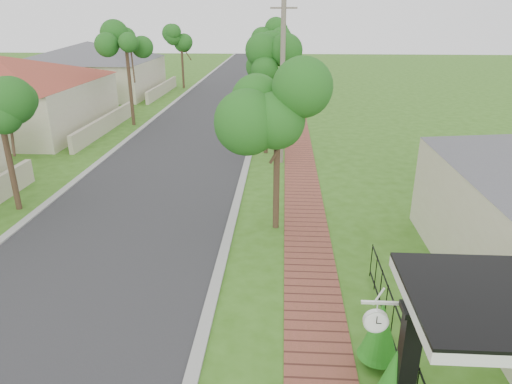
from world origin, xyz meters
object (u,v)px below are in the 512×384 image
(near_tree, at_px, (278,106))
(station_clock, at_px, (376,320))
(parked_car_red, at_px, (258,92))
(parked_car_white, at_px, (259,93))
(porch_post, at_px, (405,376))
(utility_pole, at_px, (282,84))

(near_tree, height_order, station_clock, near_tree)
(parked_car_red, bearing_deg, parked_car_white, 2.09)
(porch_post, distance_m, parked_car_red, 32.23)
(near_tree, bearing_deg, parked_car_red, 94.71)
(parked_car_white, bearing_deg, station_clock, -92.08)
(porch_post, height_order, near_tree, near_tree)
(porch_post, distance_m, utility_pole, 15.79)
(parked_car_white, height_order, near_tree, near_tree)
(utility_pole, bearing_deg, parked_car_red, 97.14)
(utility_pole, bearing_deg, near_tree, -90.77)
(near_tree, bearing_deg, parked_car_white, 94.40)
(parked_car_red, distance_m, parked_car_white, 0.17)
(parked_car_white, bearing_deg, near_tree, -94.37)
(porch_post, bearing_deg, utility_pole, 98.31)
(parked_car_white, xyz_separation_m, near_tree, (1.84, -23.93, 3.50))
(porch_post, bearing_deg, parked_car_red, 97.71)
(porch_post, distance_m, parked_car_white, 32.21)
(porch_post, distance_m, station_clock, 1.05)
(parked_car_red, bearing_deg, station_clock, -75.89)
(porch_post, bearing_deg, station_clock, 140.99)
(porch_post, relative_size, parked_car_red, 0.55)
(parked_car_red, distance_m, station_clock, 31.79)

